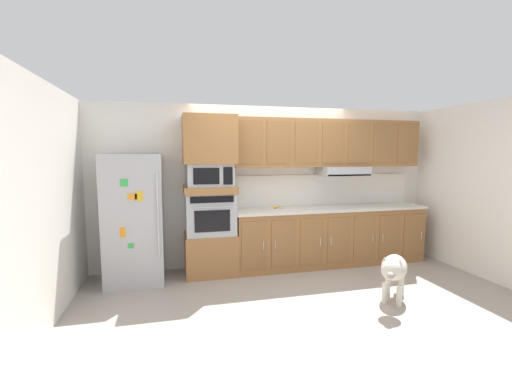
# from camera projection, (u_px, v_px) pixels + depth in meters

# --- Properties ---
(ground_plane) EXTENTS (9.60, 9.60, 0.00)m
(ground_plane) POSITION_uv_depth(u_px,v_px,m) (291.00, 285.00, 4.61)
(ground_plane) COLOR #9E9389
(back_kitchen_wall) EXTENTS (6.20, 0.12, 2.50)m
(back_kitchen_wall) POSITION_uv_depth(u_px,v_px,m) (269.00, 186.00, 5.55)
(back_kitchen_wall) COLOR silver
(back_kitchen_wall) RESTS_ON ground
(side_panel_left) EXTENTS (0.12, 7.10, 2.50)m
(side_panel_left) POSITION_uv_depth(u_px,v_px,m) (55.00, 200.00, 3.81)
(side_panel_left) COLOR silver
(side_panel_left) RESTS_ON ground
(side_panel_right) EXTENTS (0.12, 7.10, 2.50)m
(side_panel_right) POSITION_uv_depth(u_px,v_px,m) (469.00, 188.00, 5.14)
(side_panel_right) COLOR white
(side_panel_right) RESTS_ON ground
(refrigerator) EXTENTS (0.76, 0.73, 1.76)m
(refrigerator) POSITION_uv_depth(u_px,v_px,m) (134.00, 219.00, 4.69)
(refrigerator) COLOR #ADADB2
(refrigerator) RESTS_ON ground
(oven_base_cabinet) EXTENTS (0.74, 0.62, 0.60)m
(oven_base_cabinet) POSITION_uv_depth(u_px,v_px,m) (211.00, 253.00, 5.07)
(oven_base_cabinet) COLOR #996638
(oven_base_cabinet) RESTS_ON ground
(built_in_oven) EXTENTS (0.70, 0.62, 0.60)m
(built_in_oven) POSITION_uv_depth(u_px,v_px,m) (210.00, 213.00, 5.00)
(built_in_oven) COLOR #A8AAAF
(built_in_oven) RESTS_ON oven_base_cabinet
(appliance_mid_shelf) EXTENTS (0.74, 0.62, 0.10)m
(appliance_mid_shelf) POSITION_uv_depth(u_px,v_px,m) (210.00, 189.00, 4.96)
(appliance_mid_shelf) COLOR #996638
(appliance_mid_shelf) RESTS_ON built_in_oven
(microwave) EXTENTS (0.64, 0.54, 0.32)m
(microwave) POSITION_uv_depth(u_px,v_px,m) (210.00, 175.00, 4.94)
(microwave) COLOR #A8AAAF
(microwave) RESTS_ON appliance_mid_shelf
(appliance_upper_cabinet) EXTENTS (0.74, 0.62, 0.68)m
(appliance_upper_cabinet) POSITION_uv_depth(u_px,v_px,m) (209.00, 140.00, 4.88)
(appliance_upper_cabinet) COLOR #996638
(appliance_upper_cabinet) RESTS_ON microwave
(lower_cabinet_run) EXTENTS (3.09, 0.63, 0.88)m
(lower_cabinet_run) POSITION_uv_depth(u_px,v_px,m) (330.00, 237.00, 5.50)
(lower_cabinet_run) COLOR #996638
(lower_cabinet_run) RESTS_ON ground
(countertop_slab) EXTENTS (3.13, 0.64, 0.04)m
(countertop_slab) POSITION_uv_depth(u_px,v_px,m) (330.00, 208.00, 5.45)
(countertop_slab) COLOR beige
(countertop_slab) RESTS_ON lower_cabinet_run
(backsplash_panel) EXTENTS (3.13, 0.02, 0.50)m
(backsplash_panel) POSITION_uv_depth(u_px,v_px,m) (323.00, 190.00, 5.70)
(backsplash_panel) COLOR white
(backsplash_panel) RESTS_ON countertop_slab
(upper_cabinet_with_hood) EXTENTS (3.09, 0.48, 0.88)m
(upper_cabinet_with_hood) POSITION_uv_depth(u_px,v_px,m) (329.00, 145.00, 5.46)
(upper_cabinet_with_hood) COLOR #996638
(upper_cabinet_with_hood) RESTS_ON backsplash_panel
(screwdriver) EXTENTS (0.16, 0.17, 0.03)m
(screwdriver) POSITION_uv_depth(u_px,v_px,m) (277.00, 207.00, 5.34)
(screwdriver) COLOR yellow
(screwdriver) RESTS_ON countertop_slab
(dog) EXTENTS (0.66, 0.77, 0.61)m
(dog) POSITION_uv_depth(u_px,v_px,m) (394.00, 269.00, 4.07)
(dog) COLOR beige
(dog) RESTS_ON ground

